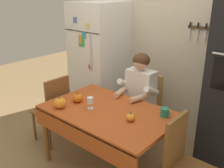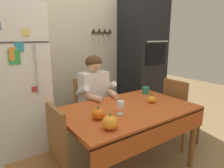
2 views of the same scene
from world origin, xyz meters
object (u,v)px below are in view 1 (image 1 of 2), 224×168
seated_person (137,94)px  pumpkin_small (78,98)px  wine_glass (90,101)px  pumpkin_large (130,117)px  chair_left_side (54,107)px  coffee_mug (165,112)px  chair_right_side (184,162)px  dining_table (107,118)px  chair_behind_person (145,105)px  refrigerator (99,63)px  pumpkin_medium (60,103)px

seated_person → pumpkin_small: 0.76m
wine_glass → pumpkin_large: (0.50, 0.07, -0.05)m
chair_left_side → coffee_mug: (1.43, 0.33, 0.27)m
chair_right_side → wine_glass: chair_right_side is taller
coffee_mug → chair_left_side: bearing=-167.1°
dining_table → seated_person: 0.61m
chair_right_side → pumpkin_small: size_ratio=7.64×
wine_glass → pumpkin_small: (-0.23, 0.03, -0.04)m
seated_person → coffee_mug: 0.65m
seated_person → wine_glass: (-0.14, -0.68, 0.09)m
chair_behind_person → seated_person: size_ratio=0.75×
refrigerator → seated_person: bearing=-16.9°
dining_table → pumpkin_large: (0.32, -0.01, 0.12)m
chair_behind_person → pumpkin_large: chair_behind_person is taller
refrigerator → pumpkin_small: bearing=-59.8°
pumpkin_medium → pumpkin_small: bearing=82.2°
seated_person → wine_glass: seated_person is taller
pumpkin_medium → pumpkin_small: 0.23m
refrigerator → coffee_mug: 1.60m
chair_left_side → pumpkin_large: (1.23, 0.02, 0.27)m
seated_person → coffee_mug: bearing=-28.9°
refrigerator → pumpkin_medium: refrigerator is taller
pumpkin_medium → seated_person: bearing=65.4°
refrigerator → pumpkin_small: (0.54, -0.93, -0.11)m
refrigerator → pumpkin_large: size_ratio=18.09×
wine_glass → refrigerator: bearing=129.0°
chair_right_side → pumpkin_small: (-1.31, -0.08, 0.28)m
refrigerator → pumpkin_medium: (0.51, -1.17, -0.10)m
chair_behind_person → chair_left_side: 1.20m
seated_person → chair_left_side: (-0.87, -0.64, -0.23)m
chair_left_side → pumpkin_large: chair_left_side is taller
pumpkin_medium → chair_left_side: bearing=152.0°
coffee_mug → refrigerator: bearing=158.3°
chair_left_side → chair_behind_person: bearing=43.7°
dining_table → seated_person: bearing=93.1°
dining_table → coffee_mug: (0.53, 0.29, 0.13)m
chair_right_side → coffee_mug: 0.53m
pumpkin_small → dining_table: bearing=7.1°
refrigerator → dining_table: bearing=-42.9°
refrigerator → pumpkin_large: bearing=-35.1°
dining_table → coffee_mug: size_ratio=12.16×
refrigerator → chair_right_side: 2.07m
wine_glass → chair_behind_person: bearing=80.9°
dining_table → pumpkin_medium: 0.54m
chair_left_side → pumpkin_large: 1.25m
coffee_mug → pumpkin_medium: size_ratio=0.84×
chair_behind_person → pumpkin_small: chair_behind_person is taller
seated_person → chair_left_side: bearing=-143.6°
chair_right_side → pumpkin_medium: (-1.34, -0.32, 0.29)m
seated_person → chair_right_side: 1.12m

